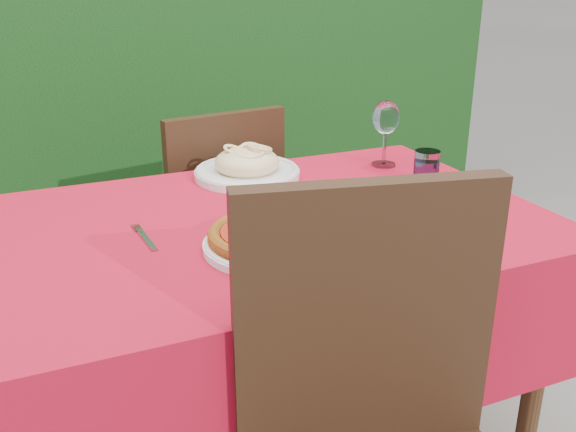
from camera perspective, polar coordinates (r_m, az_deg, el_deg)
name	(u,v)px	position (r m, az deg, el deg)	size (l,w,h in m)	color
hedge	(136,59)	(2.91, -13.40, 13.40)	(3.20, 0.55, 1.78)	black
dining_table	(272,276)	(1.55, -1.42, -5.38)	(1.26, 0.86, 0.75)	#412B14
chair_far	(216,219)	(2.15, -6.44, -0.26)	(0.45, 0.45, 0.88)	black
pizza_plate	(272,238)	(1.32, -1.42, -1.93)	(0.34, 0.34, 0.05)	white
pasta_plate	(247,167)	(1.77, -3.66, 4.38)	(0.29, 0.29, 0.08)	silver
water_glass	(426,169)	(1.76, 12.21, 4.14)	(0.07, 0.07, 0.09)	silver
wine_glass	(386,120)	(1.87, 8.70, 8.39)	(0.08, 0.08, 0.19)	silver
fork	(146,239)	(1.40, -12.47, -2.04)	(0.02, 0.17, 0.00)	#B6B5BC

